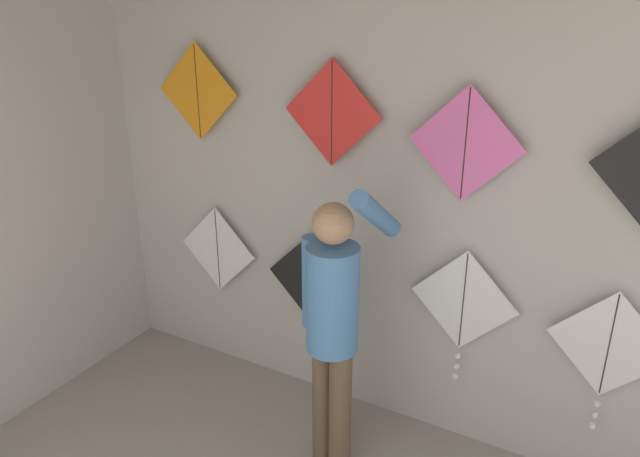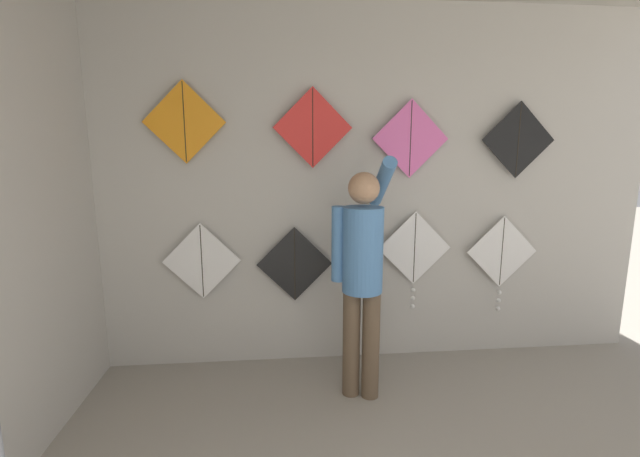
{
  "view_description": "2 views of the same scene",
  "coord_description": "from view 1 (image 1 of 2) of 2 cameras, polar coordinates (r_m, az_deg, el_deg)",
  "views": [
    {
      "loc": [
        1.23,
        0.42,
        2.58
      ],
      "look_at": [
        -0.3,
        3.15,
        1.29
      ],
      "focal_mm": 35.0,
      "sensor_mm": 36.0,
      "label": 1
    },
    {
      "loc": [
        -0.62,
        0.13,
        1.71
      ],
      "look_at": [
        -0.33,
        3.15,
        1.15
      ],
      "focal_mm": 24.0,
      "sensor_mm": 36.0,
      "label": 2
    }
  ],
  "objects": [
    {
      "name": "back_panel",
      "position": [
        3.5,
        6.97,
        2.53
      ],
      "size": [
        4.78,
        0.06,
        2.8
      ],
      "primitive_type": "cube",
      "color": "#BCB7AD",
      "rests_on": "ground"
    },
    {
      "name": "kite_2",
      "position": [
        3.5,
        12.93,
        -6.98
      ],
      "size": [
        0.59,
        0.04,
        0.8
      ],
      "color": "white"
    },
    {
      "name": "shopkeeper",
      "position": [
        3.23,
        1.23,
        -8.1
      ],
      "size": [
        0.41,
        0.53,
        1.67
      ],
      "rotation": [
        0.0,
        0.0,
        -0.33
      ],
      "color": "brown",
      "rests_on": "ground"
    },
    {
      "name": "kite_5",
      "position": [
        3.44,
        1.11,
        10.5
      ],
      "size": [
        0.59,
        0.01,
        0.59
      ],
      "color": "red"
    },
    {
      "name": "kite_0",
      "position": [
        4.22,
        -9.32,
        -1.9
      ],
      "size": [
        0.59,
        0.01,
        0.59
      ],
      "color": "white"
    },
    {
      "name": "kite_4",
      "position": [
        3.96,
        -11.13,
        12.18
      ],
      "size": [
        0.59,
        0.01,
        0.59
      ],
      "color": "orange"
    },
    {
      "name": "kite_6",
      "position": [
        3.19,
        13.17,
        7.48
      ],
      "size": [
        0.59,
        0.01,
        0.59
      ],
      "color": "pink"
    },
    {
      "name": "kite_1",
      "position": [
        3.86,
        -0.91,
        -4.62
      ],
      "size": [
        0.59,
        0.01,
        0.59
      ],
      "color": "black"
    },
    {
      "name": "kite_3",
      "position": [
        3.44,
        24.83,
        -10.16
      ],
      "size": [
        0.59,
        0.04,
        0.8
      ],
      "color": "white"
    }
  ]
}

